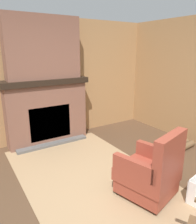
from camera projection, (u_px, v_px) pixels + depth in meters
name	position (u px, v px, depth m)	size (l,w,h in m)	color
ground_plane	(115.00, 204.00, 2.79)	(14.00, 14.00, 0.00)	#4C3523
wood_panel_wall_left	(41.00, 81.00, 4.54)	(0.06, 5.73, 2.55)	#9E7247
fireplace_hearth	(47.00, 111.00, 4.52)	(0.58, 1.73, 1.34)	brown
chimney_breast	(43.00, 48.00, 4.18)	(0.33, 1.44, 1.19)	brown
area_rug	(101.00, 187.00, 3.13)	(3.78, 1.93, 0.01)	#997A56
armchair	(150.00, 173.00, 2.84)	(0.83, 0.79, 0.96)	brown
firewood_stack	(181.00, 144.00, 4.42)	(0.41, 0.46, 0.12)	brown
oil_lamp_vase	(29.00, 74.00, 4.20)	(0.13, 0.13, 0.29)	#99B29E
storage_case	(52.00, 75.00, 4.45)	(0.13, 0.27, 0.12)	brown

